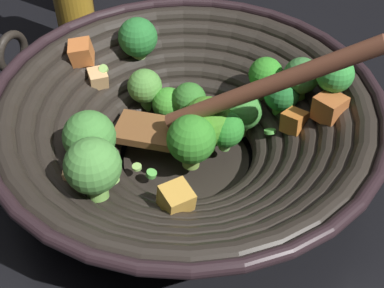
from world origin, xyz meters
TOP-DOWN VIEW (x-y plane):
  - ground_plane at (0.00, 0.00)m, footprint 4.00×4.00m
  - wok at (-0.00, 0.00)m, footprint 0.43×0.43m

SIDE VIEW (x-z plane):
  - ground_plane at x=0.00m, z-range 0.00..0.00m
  - wok at x=0.00m, z-range -0.03..0.17m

